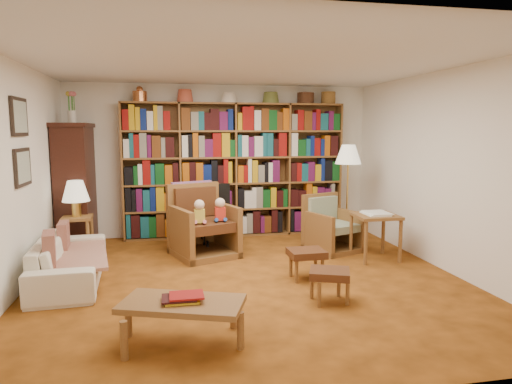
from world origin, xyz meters
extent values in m
plane|color=#9E5518|center=(0.00, 0.00, 0.00)|extent=(5.00, 5.00, 0.00)
plane|color=silver|center=(0.00, 0.00, 2.50)|extent=(5.00, 5.00, 0.00)
plane|color=white|center=(0.00, 2.50, 1.25)|extent=(5.00, 0.00, 5.00)
plane|color=white|center=(0.00, -2.50, 1.25)|extent=(5.00, 0.00, 5.00)
plane|color=white|center=(-2.50, 0.00, 1.25)|extent=(0.00, 5.00, 5.00)
plane|color=white|center=(2.50, 0.00, 1.25)|extent=(0.00, 5.00, 5.00)
cube|color=brown|center=(0.20, 2.34, 1.10)|extent=(3.60, 0.30, 2.20)
cube|color=#34140E|center=(-2.25, 2.00, 0.90)|extent=(0.45, 0.90, 1.80)
cube|color=#34140E|center=(-2.25, 2.00, 1.83)|extent=(0.50, 0.95, 0.06)
cylinder|color=silver|center=(-2.25, 2.00, 1.95)|extent=(0.12, 0.12, 0.18)
cube|color=black|center=(-2.48, 0.30, 1.90)|extent=(0.03, 0.52, 0.42)
cube|color=gray|center=(-2.46, 0.30, 1.90)|extent=(0.01, 0.44, 0.34)
cube|color=black|center=(-2.48, 0.30, 1.35)|extent=(0.03, 0.52, 0.42)
cube|color=gray|center=(-2.46, 0.30, 1.35)|extent=(0.01, 0.44, 0.34)
imported|color=beige|center=(-2.05, 0.34, 0.26)|extent=(1.80, 0.79, 0.51)
cube|color=beige|center=(-2.00, 0.34, 0.30)|extent=(0.91, 1.43, 0.04)
cube|color=maroon|center=(-2.18, 0.69, 0.45)|extent=(0.15, 0.36, 0.35)
cube|color=maroon|center=(-2.18, -0.01, 0.45)|extent=(0.19, 0.40, 0.38)
cube|color=brown|center=(-2.15, 1.42, 0.56)|extent=(0.41, 0.41, 0.04)
cylinder|color=brown|center=(-2.31, 1.26, 0.27)|extent=(0.05, 0.05, 0.54)
cylinder|color=brown|center=(-1.99, 1.26, 0.27)|extent=(0.05, 0.05, 0.54)
cylinder|color=brown|center=(-2.31, 1.58, 0.27)|extent=(0.05, 0.05, 0.54)
cylinder|color=brown|center=(-1.99, 1.58, 0.27)|extent=(0.05, 0.05, 0.54)
cylinder|color=gold|center=(-2.15, 1.42, 0.68)|extent=(0.12, 0.12, 0.20)
cone|color=beige|center=(-2.15, 1.42, 0.93)|extent=(0.37, 0.37, 0.28)
cube|color=brown|center=(-0.42, 1.14, 0.04)|extent=(1.03, 1.05, 0.09)
cube|color=brown|center=(-0.78, 1.14, 0.35)|extent=(0.36, 0.80, 0.71)
cube|color=brown|center=(-0.06, 1.14, 0.35)|extent=(0.36, 0.80, 0.71)
cube|color=brown|center=(-0.42, 1.51, 0.50)|extent=(0.78, 0.36, 0.99)
cube|color=#512515|center=(-0.42, 1.11, 0.44)|extent=(0.82, 0.87, 0.13)
cube|color=#512515|center=(-0.42, 1.44, 0.73)|extent=(0.62, 0.32, 0.42)
cube|color=#CF376C|center=(-0.42, 1.55, 0.80)|extent=(0.60, 0.28, 0.44)
cube|color=brown|center=(1.45, 1.06, 0.04)|extent=(0.85, 0.87, 0.07)
cube|color=brown|center=(1.16, 1.06, 0.29)|extent=(0.30, 0.66, 0.58)
cube|color=brown|center=(1.74, 1.06, 0.29)|extent=(0.30, 0.66, 0.58)
cube|color=brown|center=(1.45, 1.36, 0.41)|extent=(0.63, 0.30, 0.81)
cube|color=#8FA080|center=(1.45, 1.03, 0.36)|extent=(0.68, 0.71, 0.11)
cube|color=#8FA080|center=(1.45, 1.30, 0.60)|extent=(0.51, 0.27, 0.34)
cube|color=black|center=(-0.18, 1.64, 0.45)|extent=(0.54, 0.54, 0.06)
cube|color=black|center=(-0.18, 1.86, 0.71)|extent=(0.46, 0.14, 0.45)
cylinder|color=black|center=(-0.43, 1.74, 0.28)|extent=(0.03, 0.57, 0.57)
cylinder|color=black|center=(0.07, 1.74, 0.28)|extent=(0.03, 0.57, 0.57)
cylinder|color=black|center=(-0.36, 1.36, 0.08)|extent=(0.03, 0.16, 0.16)
cylinder|color=black|center=(0.00, 1.36, 0.08)|extent=(0.03, 0.16, 0.16)
cylinder|color=gold|center=(1.85, 1.53, 0.01)|extent=(0.26, 0.26, 0.03)
cylinder|color=gold|center=(1.85, 1.53, 0.65)|extent=(0.03, 0.03, 1.30)
cone|color=beige|center=(1.85, 1.53, 1.39)|extent=(0.41, 0.41, 0.30)
cube|color=brown|center=(1.86, 0.54, 0.60)|extent=(0.58, 0.58, 0.04)
cylinder|color=brown|center=(1.61, 0.29, 0.29)|extent=(0.05, 0.05, 0.58)
cylinder|color=brown|center=(2.11, 0.29, 0.29)|extent=(0.05, 0.05, 0.58)
cylinder|color=brown|center=(1.61, 0.79, 0.29)|extent=(0.05, 0.05, 0.58)
cylinder|color=brown|center=(2.11, 0.79, 0.29)|extent=(0.05, 0.05, 0.58)
cube|color=white|center=(1.86, 0.54, 0.64)|extent=(0.31, 0.39, 0.03)
cube|color=#512515|center=(0.68, -0.10, 0.31)|extent=(0.42, 0.36, 0.08)
cylinder|color=brown|center=(0.53, -0.23, 0.14)|extent=(0.04, 0.04, 0.27)
cylinder|color=brown|center=(0.84, -0.23, 0.14)|extent=(0.04, 0.04, 0.27)
cylinder|color=brown|center=(0.53, 0.02, 0.14)|extent=(0.04, 0.04, 0.27)
cylinder|color=brown|center=(0.84, 0.02, 0.14)|extent=(0.04, 0.04, 0.27)
cube|color=#512515|center=(0.70, -0.85, 0.30)|extent=(0.50, 0.46, 0.08)
cylinder|color=brown|center=(0.55, -0.97, 0.13)|extent=(0.04, 0.04, 0.26)
cylinder|color=brown|center=(0.85, -0.97, 0.13)|extent=(0.04, 0.04, 0.26)
cylinder|color=brown|center=(0.55, -0.73, 0.13)|extent=(0.04, 0.04, 0.26)
cylinder|color=brown|center=(0.85, -0.73, 0.13)|extent=(0.04, 0.04, 0.26)
cube|color=brown|center=(-0.82, -1.49, 0.34)|extent=(1.10, 0.80, 0.05)
cylinder|color=brown|center=(-1.27, -1.69, 0.16)|extent=(0.06, 0.06, 0.31)
cylinder|color=brown|center=(-0.36, -1.69, 0.16)|extent=(0.06, 0.06, 0.31)
cylinder|color=brown|center=(-1.27, -1.29, 0.16)|extent=(0.06, 0.06, 0.31)
cylinder|color=brown|center=(-0.36, -1.29, 0.16)|extent=(0.06, 0.06, 0.31)
cube|color=brown|center=(-0.82, -1.49, 0.39)|extent=(0.34, 0.30, 0.05)
camera|label=1|loc=(-0.91, -5.13, 1.75)|focal=32.00mm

